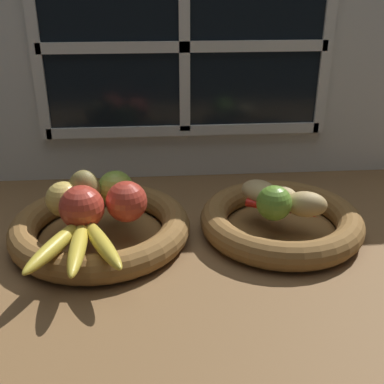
{
  "coord_description": "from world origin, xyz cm",
  "views": [
    {
      "loc": [
        -6.78,
        -80.03,
        45.68
      ],
      "look_at": [
        -0.6,
        -1.28,
        9.21
      ],
      "focal_mm": 44.49,
      "sensor_mm": 36.0,
      "label": 1
    }
  ],
  "objects_px": {
    "apple_red_right": "(127,202)",
    "apple_red_front": "(82,208)",
    "pear_brown": "(85,191)",
    "fruit_bowl_right": "(281,221)",
    "potato_large": "(283,198)",
    "lime_near": "(274,203)",
    "fruit_bowl_left": "(101,228)",
    "potato_small": "(306,204)",
    "chili_pepper": "(282,210)",
    "potato_oblong": "(260,192)",
    "apple_golden_left": "(64,199)",
    "apple_green_back": "(116,189)",
    "banana_bunch_front": "(79,243)"
  },
  "relations": [
    {
      "from": "apple_green_back",
      "to": "banana_bunch_front",
      "type": "height_order",
      "value": "apple_green_back"
    },
    {
      "from": "fruit_bowl_left",
      "to": "potato_oblong",
      "type": "distance_m",
      "value": 0.31
    },
    {
      "from": "apple_red_front",
      "to": "apple_green_back",
      "type": "bearing_deg",
      "value": 58.67
    },
    {
      "from": "pear_brown",
      "to": "potato_small",
      "type": "xyz_separation_m",
      "value": [
        0.4,
        -0.05,
        -0.02
      ]
    },
    {
      "from": "fruit_bowl_right",
      "to": "potato_large",
      "type": "bearing_deg",
      "value": 90.0
    },
    {
      "from": "apple_red_right",
      "to": "potato_oblong",
      "type": "xyz_separation_m",
      "value": [
        0.25,
        0.05,
        -0.02
      ]
    },
    {
      "from": "fruit_bowl_right",
      "to": "potato_oblong",
      "type": "height_order",
      "value": "potato_oblong"
    },
    {
      "from": "fruit_bowl_left",
      "to": "potato_small",
      "type": "distance_m",
      "value": 0.38
    },
    {
      "from": "fruit_bowl_left",
      "to": "fruit_bowl_right",
      "type": "xyz_separation_m",
      "value": [
        0.34,
        0.0,
        0.0
      ]
    },
    {
      "from": "potato_small",
      "to": "chili_pepper",
      "type": "xyz_separation_m",
      "value": [
        -0.04,
        0.01,
        -0.02
      ]
    },
    {
      "from": "banana_bunch_front",
      "to": "potato_small",
      "type": "xyz_separation_m",
      "value": [
        0.39,
        0.09,
        0.01
      ]
    },
    {
      "from": "apple_red_front",
      "to": "lime_near",
      "type": "xyz_separation_m",
      "value": [
        0.34,
        0.01,
        -0.01
      ]
    },
    {
      "from": "potato_small",
      "to": "pear_brown",
      "type": "bearing_deg",
      "value": 172.3
    },
    {
      "from": "apple_red_right",
      "to": "apple_red_front",
      "type": "distance_m",
      "value": 0.08
    },
    {
      "from": "apple_golden_left",
      "to": "potato_small",
      "type": "bearing_deg",
      "value": -4.8
    },
    {
      "from": "potato_small",
      "to": "potato_large",
      "type": "distance_m",
      "value": 0.05
    },
    {
      "from": "potato_oblong",
      "to": "lime_near",
      "type": "xyz_separation_m",
      "value": [
        0.01,
        -0.07,
        0.01
      ]
    },
    {
      "from": "apple_golden_left",
      "to": "potato_large",
      "type": "height_order",
      "value": "apple_golden_left"
    },
    {
      "from": "fruit_bowl_left",
      "to": "pear_brown",
      "type": "height_order",
      "value": "pear_brown"
    },
    {
      "from": "apple_golden_left",
      "to": "chili_pepper",
      "type": "bearing_deg",
      "value": -3.61
    },
    {
      "from": "pear_brown",
      "to": "lime_near",
      "type": "xyz_separation_m",
      "value": [
        0.34,
        -0.06,
        -0.01
      ]
    },
    {
      "from": "apple_red_front",
      "to": "potato_small",
      "type": "height_order",
      "value": "apple_red_front"
    },
    {
      "from": "pear_brown",
      "to": "apple_red_right",
      "type": "bearing_deg",
      "value": -29.87
    },
    {
      "from": "fruit_bowl_right",
      "to": "potato_large",
      "type": "xyz_separation_m",
      "value": [
        0.0,
        0.0,
        0.05
      ]
    },
    {
      "from": "fruit_bowl_right",
      "to": "chili_pepper",
      "type": "height_order",
      "value": "chili_pepper"
    },
    {
      "from": "potato_oblong",
      "to": "potato_large",
      "type": "bearing_deg",
      "value": -37.87
    },
    {
      "from": "apple_golden_left",
      "to": "potato_oblong",
      "type": "bearing_deg",
      "value": 4.09
    },
    {
      "from": "fruit_bowl_left",
      "to": "lime_near",
      "type": "xyz_separation_m",
      "value": [
        0.31,
        -0.04,
        0.06
      ]
    },
    {
      "from": "potato_oblong",
      "to": "chili_pepper",
      "type": "relative_size",
      "value": 0.58
    },
    {
      "from": "lime_near",
      "to": "chili_pepper",
      "type": "relative_size",
      "value": 0.46
    },
    {
      "from": "pear_brown",
      "to": "fruit_bowl_right",
      "type": "bearing_deg",
      "value": -3.23
    },
    {
      "from": "apple_golden_left",
      "to": "potato_oblong",
      "type": "height_order",
      "value": "apple_golden_left"
    },
    {
      "from": "fruit_bowl_left",
      "to": "chili_pepper",
      "type": "xyz_separation_m",
      "value": [
        0.33,
        -0.02,
        0.04
      ]
    },
    {
      "from": "fruit_bowl_left",
      "to": "potato_large",
      "type": "distance_m",
      "value": 0.35
    },
    {
      "from": "apple_golden_left",
      "to": "lime_near",
      "type": "xyz_separation_m",
      "value": [
        0.38,
        -0.04,
        -0.0
      ]
    },
    {
      "from": "apple_red_front",
      "to": "potato_large",
      "type": "xyz_separation_m",
      "value": [
        0.36,
        0.05,
        -0.02
      ]
    },
    {
      "from": "potato_small",
      "to": "chili_pepper",
      "type": "relative_size",
      "value": 0.56
    },
    {
      "from": "potato_small",
      "to": "lime_near",
      "type": "bearing_deg",
      "value": -173.33
    },
    {
      "from": "apple_golden_left",
      "to": "apple_green_back",
      "type": "height_order",
      "value": "apple_green_back"
    },
    {
      "from": "apple_golden_left",
      "to": "chili_pepper",
      "type": "relative_size",
      "value": 0.47
    },
    {
      "from": "fruit_bowl_left",
      "to": "apple_golden_left",
      "type": "bearing_deg",
      "value": 177.03
    },
    {
      "from": "lime_near",
      "to": "banana_bunch_front",
      "type": "bearing_deg",
      "value": -166.27
    },
    {
      "from": "apple_golden_left",
      "to": "apple_red_right",
      "type": "relative_size",
      "value": 0.88
    },
    {
      "from": "apple_green_back",
      "to": "chili_pepper",
      "type": "bearing_deg",
      "value": -11.24
    },
    {
      "from": "fruit_bowl_left",
      "to": "chili_pepper",
      "type": "distance_m",
      "value": 0.34
    },
    {
      "from": "lime_near",
      "to": "chili_pepper",
      "type": "xyz_separation_m",
      "value": [
        0.02,
        0.02,
        -0.02
      ]
    },
    {
      "from": "fruit_bowl_left",
      "to": "lime_near",
      "type": "distance_m",
      "value": 0.32
    },
    {
      "from": "fruit_bowl_left",
      "to": "apple_golden_left",
      "type": "distance_m",
      "value": 0.09
    },
    {
      "from": "potato_oblong",
      "to": "lime_near",
      "type": "distance_m",
      "value": 0.07
    },
    {
      "from": "potato_large",
      "to": "lime_near",
      "type": "relative_size",
      "value": 0.96
    }
  ]
}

